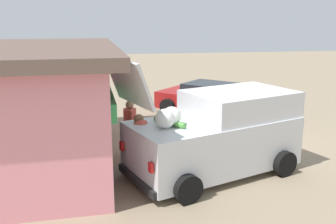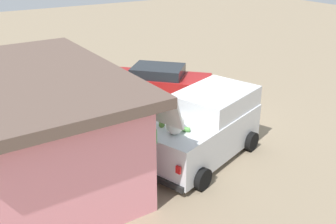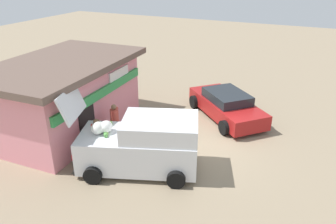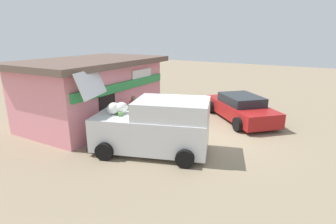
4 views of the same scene
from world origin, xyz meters
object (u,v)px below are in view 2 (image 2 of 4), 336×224
object	(u,v)px
parked_sedan	(158,81)
paint_bucket	(106,126)
delivery_van	(204,127)
customer_bending	(155,147)
vendor_standing	(123,127)
unloaded_banana_pile	(123,203)
storefront_bar	(36,126)

from	to	relation	value
parked_sedan	paint_bucket	size ratio (longest dim) A/B	13.77
delivery_van	customer_bending	xyz separation A→B (m)	(-0.26, 1.82, -0.04)
paint_bucket	delivery_van	bearing A→B (deg)	-150.02
vendor_standing	paint_bucket	world-z (taller)	vendor_standing
parked_sedan	customer_bending	size ratio (longest dim) A/B	2.89
parked_sedan	vendor_standing	size ratio (longest dim) A/B	2.81
customer_bending	paint_bucket	bearing A→B (deg)	0.45
parked_sedan	vendor_standing	distance (m)	5.30
delivery_van	parked_sedan	xyz separation A→B (m)	(5.31, -1.49, -0.37)
paint_bucket	vendor_standing	bearing A→B (deg)	175.18
customer_bending	unloaded_banana_pile	xyz separation A→B (m)	(-0.92, 1.41, -0.71)
unloaded_banana_pile	vendor_standing	bearing A→B (deg)	-26.05
vendor_standing	paint_bucket	xyz separation A→B (m)	(1.85, -0.16, -0.73)
storefront_bar	paint_bucket	size ratio (longest dim) A/B	22.24
parked_sedan	unloaded_banana_pile	xyz separation A→B (m)	(-6.49, 4.73, -0.39)
delivery_van	vendor_standing	distance (m)	2.41
unloaded_banana_pile	paint_bucket	world-z (taller)	unloaded_banana_pile
customer_bending	vendor_standing	bearing A→B (deg)	6.54
delivery_van	paint_bucket	world-z (taller)	delivery_van
delivery_van	parked_sedan	size ratio (longest dim) A/B	1.07
customer_bending	unloaded_banana_pile	distance (m)	1.83
delivery_van	customer_bending	distance (m)	1.83
storefront_bar	delivery_van	xyz separation A→B (m)	(-1.42, -4.48, -0.57)
vendor_standing	unloaded_banana_pile	size ratio (longest dim) A/B	1.96
delivery_van	paint_bucket	xyz separation A→B (m)	(3.19, 1.84, -0.80)
vendor_standing	paint_bucket	bearing A→B (deg)	-4.82
storefront_bar	unloaded_banana_pile	distance (m)	3.17
parked_sedan	vendor_standing	bearing A→B (deg)	138.67
storefront_bar	paint_bucket	world-z (taller)	storefront_bar
storefront_bar	parked_sedan	xyz separation A→B (m)	(3.90, -5.97, -0.93)
storefront_bar	vendor_standing	bearing A→B (deg)	-91.78
storefront_bar	customer_bending	bearing A→B (deg)	-122.20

